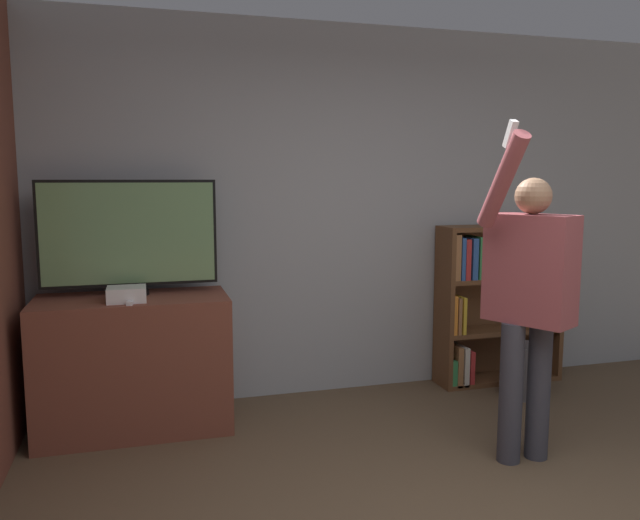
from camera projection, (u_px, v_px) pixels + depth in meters
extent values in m
cube|color=#9EA3A8|center=(330.00, 212.00, 4.60)|extent=(6.19, 0.06, 2.70)
cube|color=brown|center=(134.00, 364.00, 3.96)|extent=(1.18, 0.59, 0.86)
cylinder|color=black|center=(132.00, 293.00, 3.99)|extent=(0.22, 0.22, 0.03)
cylinder|color=black|center=(131.00, 286.00, 3.98)|extent=(0.06, 0.06, 0.05)
cube|color=black|center=(129.00, 233.00, 3.94)|extent=(1.09, 0.04, 0.67)
cube|color=#6B9360|center=(129.00, 233.00, 3.92)|extent=(1.05, 0.01, 0.63)
cube|color=white|center=(127.00, 294.00, 3.77)|extent=(0.23, 0.19, 0.09)
cube|color=white|center=(131.00, 302.00, 3.71)|extent=(0.06, 0.14, 0.02)
cube|color=brown|center=(444.00, 308.00, 4.75)|extent=(0.04, 0.28, 1.24)
cube|color=brown|center=(552.00, 301.00, 5.01)|extent=(0.04, 0.28, 1.24)
cube|color=brown|center=(490.00, 301.00, 5.01)|extent=(1.00, 0.01, 1.24)
cube|color=brown|center=(497.00, 378.00, 4.96)|extent=(0.93, 0.28, 0.04)
cube|color=brown|center=(499.00, 330.00, 4.91)|extent=(0.93, 0.28, 0.04)
cube|color=brown|center=(501.00, 278.00, 4.85)|extent=(0.93, 0.28, 0.04)
cube|color=brown|center=(503.00, 228.00, 4.80)|extent=(0.93, 0.28, 0.04)
cube|color=#338447|center=(449.00, 372.00, 4.79)|extent=(0.04, 0.20, 0.21)
cube|color=#99663D|center=(453.00, 364.00, 4.82)|extent=(0.04, 0.26, 0.31)
cube|color=beige|center=(459.00, 364.00, 4.83)|extent=(0.04, 0.26, 0.30)
cube|color=red|center=(466.00, 366.00, 4.84)|extent=(0.04, 0.23, 0.27)
cube|color=orange|center=(448.00, 313.00, 4.75)|extent=(0.03, 0.25, 0.30)
cube|color=#99663D|center=(453.00, 314.00, 4.76)|extent=(0.03, 0.24, 0.28)
cube|color=gold|center=(458.00, 314.00, 4.76)|extent=(0.03, 0.22, 0.28)
cube|color=#99663D|center=(452.00, 257.00, 4.67)|extent=(0.04, 0.21, 0.34)
cube|color=#2D569E|center=(457.00, 258.00, 4.70)|extent=(0.03, 0.22, 0.32)
cube|color=red|center=(460.00, 258.00, 4.73)|extent=(0.04, 0.27, 0.31)
cube|color=#2D569E|center=(469.00, 258.00, 4.71)|extent=(0.04, 0.20, 0.31)
cube|color=#338447|center=(474.00, 257.00, 4.74)|extent=(0.03, 0.23, 0.32)
cube|color=gold|center=(479.00, 259.00, 4.74)|extent=(0.02, 0.21, 0.30)
cylinder|color=#383842|center=(511.00, 393.00, 3.50)|extent=(0.13, 0.13, 0.80)
cylinder|color=#383842|center=(539.00, 390.00, 3.55)|extent=(0.13, 0.13, 0.80)
cube|color=#99474C|center=(530.00, 269.00, 3.43)|extent=(0.42, 0.52, 0.60)
sphere|color=#9E7556|center=(533.00, 196.00, 3.38)|extent=(0.20, 0.20, 0.20)
cylinder|color=#99474C|center=(571.00, 270.00, 3.50)|extent=(0.09, 0.09, 0.55)
cylinder|color=#99474C|center=(503.00, 181.00, 3.19)|extent=(0.09, 0.39, 0.50)
cube|color=white|center=(511.00, 134.00, 3.11)|extent=(0.04, 0.09, 0.14)
cylinder|color=#4C4C51|center=(523.00, 370.00, 4.58)|extent=(0.29, 0.29, 0.39)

